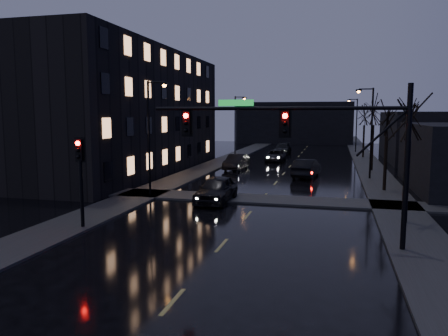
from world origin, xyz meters
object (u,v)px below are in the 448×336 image
Objects in this scene: oncoming_car_a at (216,189)px; lead_car at (306,168)px; oncoming_car_d at (282,149)px; oncoming_car_b at (236,162)px; oncoming_car_c at (276,156)px.

lead_car is (5.00, 13.04, -0.02)m from oncoming_car_a.
oncoming_car_a is 35.88m from oncoming_car_d.
oncoming_car_a is at bearing -78.54° from oncoming_car_b.
oncoming_car_b is 19.27m from oncoming_car_d.
oncoming_car_a is 25.75m from oncoming_car_c.
oncoming_car_a is 1.01× the size of oncoming_car_c.
lead_car is at bearing -23.48° from oncoming_car_b.
oncoming_car_b is 8.29m from lead_car.
oncoming_car_d is (0.14, 35.88, -0.08)m from oncoming_car_a.
oncoming_car_b is 0.91× the size of oncoming_car_d.
oncoming_car_a is 13.97m from lead_car.
oncoming_car_a is 16.95m from oncoming_car_b.
lead_car is (4.86, -22.84, 0.06)m from oncoming_car_d.
oncoming_car_b is 0.97× the size of oncoming_car_c.
oncoming_car_b is at bearing 99.53° from oncoming_car_a.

